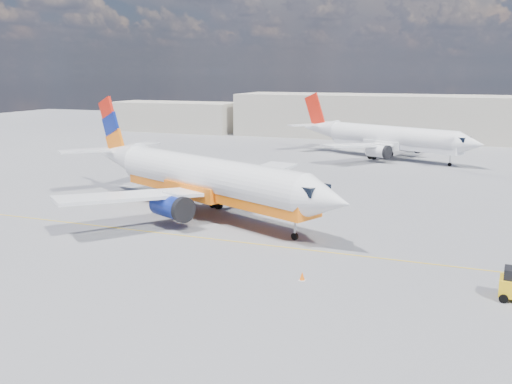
% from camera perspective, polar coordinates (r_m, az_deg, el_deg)
% --- Properties ---
extents(ground, '(240.00, 240.00, 0.00)m').
position_cam_1_polar(ground, '(38.79, -1.45, -6.46)').
color(ground, slate).
rests_on(ground, ground).
extents(taxi_line, '(70.00, 0.15, 0.01)m').
position_cam_1_polar(taxi_line, '(41.44, 0.15, -5.23)').
color(taxi_line, gold).
rests_on(taxi_line, ground).
extents(terminal_main, '(70.00, 14.00, 8.00)m').
position_cam_1_polar(terminal_main, '(109.66, 16.43, 7.16)').
color(terminal_main, beige).
rests_on(terminal_main, ground).
extents(terminal_annex, '(26.00, 10.00, 6.00)m').
position_cam_1_polar(terminal_annex, '(121.72, -8.07, 7.48)').
color(terminal_annex, beige).
rests_on(terminal_annex, ground).
extents(main_jet, '(31.98, 24.06, 9.88)m').
position_cam_1_polar(main_jet, '(49.37, -5.45, 1.45)').
color(main_jet, white).
rests_on(main_jet, ground).
extents(second_jet, '(29.21, 21.97, 9.02)m').
position_cam_1_polar(second_jet, '(83.87, 12.91, 5.33)').
color(second_jet, white).
rests_on(second_jet, ground).
extents(traffic_cone, '(0.38, 0.38, 0.53)m').
position_cam_1_polar(traffic_cone, '(34.54, 4.64, -8.40)').
color(traffic_cone, white).
rests_on(traffic_cone, ground).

